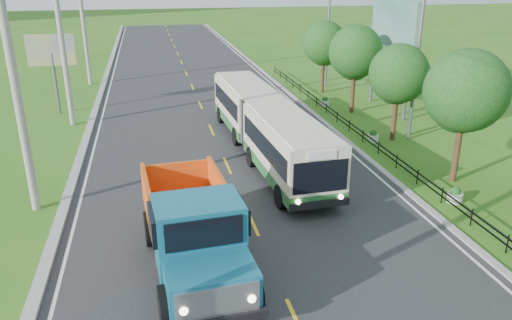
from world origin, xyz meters
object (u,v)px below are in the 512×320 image
object	(u,v)px
tree_fourth	(398,77)
pole_mid	(63,41)
billboard_left	(52,55)
bus	(265,123)
tree_third	(465,95)
planter_mid	(373,136)
tree_back	(324,45)
planter_far	(325,102)
pole_far	(84,22)
tree_fifth	(355,55)
pole_near	(16,84)
dump_truck	(194,225)
streetlight_mid	(415,52)
billboard_right	(393,31)
planter_near	(455,195)
streetlight_far	(326,25)

from	to	relation	value
tree_fourth	pole_mid	bearing A→B (deg)	159.26
billboard_left	bus	xyz separation A→B (m)	(11.68, -10.85, -2.12)
billboard_left	tree_fourth	bearing A→B (deg)	-26.99
tree_third	planter_mid	xyz separation A→B (m)	(-1.26, 5.86, -3.70)
tree_back	planter_mid	distance (m)	12.66
tree_third	planter_far	xyz separation A→B (m)	(-1.26, 13.86, -3.70)
pole_far	tree_fifth	size ratio (longest dim) A/B	1.72
pole_mid	pole_near	bearing A→B (deg)	-90.00
billboard_left	pole_mid	bearing A→B (deg)	-67.58
pole_near	planter_mid	xyz separation A→B (m)	(16.86, 5.00, -4.81)
pole_far	tree_fifth	xyz separation A→B (m)	(18.12, -12.86, -1.24)
pole_mid	tree_back	bearing A→B (deg)	15.84
dump_truck	streetlight_mid	bearing A→B (deg)	35.41
bus	pole_mid	bearing A→B (deg)	140.35
billboard_right	dump_truck	size ratio (longest dim) A/B	1.02
tree_fourth	planter_mid	size ratio (longest dim) A/B	8.06
pole_near	billboard_right	size ratio (longest dim) A/B	1.37
pole_near	bus	xyz separation A→B (m)	(10.45, 4.15, -3.35)
streetlight_mid	billboard_left	size ratio (longest dim) A/B	1.74
pole_mid	planter_near	xyz separation A→B (m)	(16.86, -15.00, -4.81)
dump_truck	planter_far	bearing A→B (deg)	55.39
streetlight_far	billboard_right	bearing A→B (deg)	-78.29
billboard_right	planter_far	bearing A→B (deg)	151.61
tree_back	dump_truck	xyz separation A→B (m)	(-12.31, -22.98, -1.99)
streetlight_far	dump_truck	xyz separation A→B (m)	(-13.10, -24.84, -3.24)
billboard_left	billboard_right	distance (m)	22.21
tree_third	planter_mid	world-z (taller)	tree_third
pole_mid	pole_far	xyz separation A→B (m)	(0.00, 12.00, 0.00)
pole_near	streetlight_mid	xyz separation A→B (m)	(18.90, 5.00, -0.19)
streetlight_far	planter_mid	xyz separation A→B (m)	(-2.04, -14.00, -4.62)
tree_third	bus	xyz separation A→B (m)	(-7.67, 5.01, -2.24)
tree_third	planter_mid	distance (m)	7.04
tree_fourth	streetlight_mid	xyz separation A→B (m)	(0.79, -0.14, 1.32)
tree_back	tree_fifth	bearing A→B (deg)	-90.00
pole_near	tree_fifth	size ratio (longest dim) A/B	1.72
tree_fourth	planter_far	bearing A→B (deg)	99.08
tree_fifth	streetlight_far	bearing A→B (deg)	84.29
billboard_left	pole_near	bearing A→B (deg)	-85.28
pole_far	planter_mid	world-z (taller)	pole_far
pole_near	planter_mid	size ratio (longest dim) A/B	14.93
tree_fourth	planter_mid	bearing A→B (deg)	-173.61
dump_truck	pole_mid	bearing A→B (deg)	103.82
tree_third	pole_mid	bearing A→B (deg)	144.64
streetlight_mid	streetlight_far	size ratio (longest dim) A/B	1.00
pole_far	planter_far	size ratio (longest dim) A/B	14.93
planter_far	billboard_right	distance (m)	6.58
pole_mid	dump_truck	bearing A→B (deg)	-71.96
streetlight_far	planter_near	xyz separation A→B (m)	(-2.04, -22.00, -4.62)
pole_far	dump_truck	distance (m)	30.60
pole_far	dump_truck	bearing A→B (deg)	-78.98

